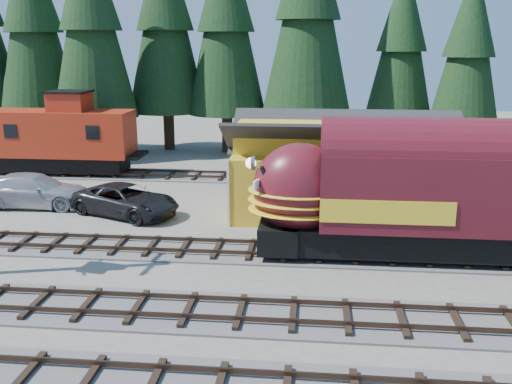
# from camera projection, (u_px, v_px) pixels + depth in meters

# --- Properties ---
(ground) EXTENTS (120.00, 120.00, 0.00)m
(ground) POSITION_uv_depth(u_px,v_px,m) (360.00, 295.00, 20.92)
(ground) COLOR #6B665B
(ground) RESTS_ON ground
(track_spur) EXTENTS (32.00, 3.20, 0.33)m
(track_spur) POSITION_uv_depth(u_px,v_px,m) (194.00, 176.00, 39.19)
(track_spur) COLOR #4C4947
(track_spur) RESTS_ON ground
(depot) EXTENTS (12.80, 7.00, 5.30)m
(depot) POSITION_uv_depth(u_px,v_px,m) (348.00, 160.00, 30.27)
(depot) COLOR gold
(depot) RESTS_ON ground
(conifer_backdrop) EXTENTS (78.95, 24.06, 17.02)m
(conifer_backdrop) POSITION_uv_depth(u_px,v_px,m) (403.00, 22.00, 41.58)
(conifer_backdrop) COLOR black
(conifer_backdrop) RESTS_ON ground
(locomotive) EXTENTS (16.95, 3.37, 4.61)m
(locomotive) POSITION_uv_depth(u_px,v_px,m) (443.00, 199.00, 23.74)
(locomotive) COLOR black
(locomotive) RESTS_ON ground
(caboose) EXTENTS (10.35, 3.00, 5.38)m
(caboose) POSITION_uv_depth(u_px,v_px,m) (59.00, 137.00, 39.45)
(caboose) COLOR black
(caboose) RESTS_ON ground
(pickup_truck_a) EXTENTS (6.55, 4.90, 1.65)m
(pickup_truck_a) POSITION_uv_depth(u_px,v_px,m) (126.00, 200.00, 30.47)
(pickup_truck_a) COLOR black
(pickup_truck_a) RESTS_ON ground
(pickup_truck_b) EXTENTS (6.43, 2.78, 1.84)m
(pickup_truck_b) POSITION_uv_depth(u_px,v_px,m) (34.00, 191.00, 32.06)
(pickup_truck_b) COLOR #A9ACB0
(pickup_truck_b) RESTS_ON ground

